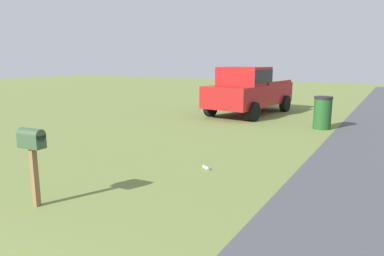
{
  "coord_description": "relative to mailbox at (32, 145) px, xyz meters",
  "views": [
    {
      "loc": [
        0.46,
        -3.62,
        2.39
      ],
      "look_at": [
        6.86,
        0.14,
        0.94
      ],
      "focal_mm": 32.77,
      "sensor_mm": 36.0,
      "label": 1
    }
  ],
  "objects": [
    {
      "name": "mailbox",
      "position": [
        0.0,
        0.0,
        0.0
      ],
      "size": [
        0.24,
        0.46,
        1.32
      ],
      "rotation": [
        0.0,
        0.0,
        0.09
      ],
      "color": "brown",
      "rests_on": "ground"
    },
    {
      "name": "litter_bottle_midfield_b",
      "position": [
        3.17,
        -1.48,
        -1.01
      ],
      "size": [
        0.17,
        0.22,
        0.07
      ],
      "primitive_type": "cylinder",
      "rotation": [
        0.0,
        1.57,
        4.17
      ],
      "color": "#B2D8BF",
      "rests_on": "ground"
    },
    {
      "name": "trash_bin",
      "position": [
        9.32,
        -2.79,
        -0.47
      ],
      "size": [
        0.63,
        0.63,
        1.14
      ],
      "color": "#1E4C1E",
      "rests_on": "ground"
    },
    {
      "name": "pickup_truck",
      "position": [
        11.15,
        0.7,
        0.06
      ],
      "size": [
        5.13,
        2.68,
        2.09
      ],
      "rotation": [
        0.0,
        0.0,
        3.04
      ],
      "color": "maroon",
      "rests_on": "ground"
    }
  ]
}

